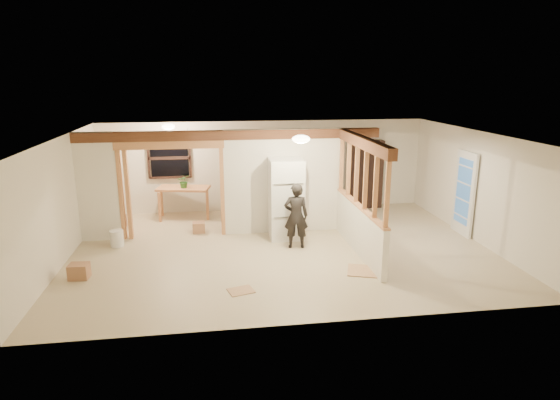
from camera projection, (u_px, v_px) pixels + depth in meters
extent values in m
cube|color=#BCAA8C|center=(282.00, 249.00, 10.31)|extent=(9.00, 6.50, 0.01)
cube|color=white|center=(282.00, 135.00, 9.67)|extent=(9.00, 6.50, 0.01)
cube|color=silver|center=(265.00, 166.00, 13.10)|extent=(9.00, 0.01, 2.50)
cube|color=silver|center=(315.00, 247.00, 6.88)|extent=(9.00, 0.01, 2.50)
cube|color=silver|center=(60.00, 202.00, 9.36)|extent=(0.01, 6.50, 2.50)
cube|color=silver|center=(478.00, 187.00, 10.62)|extent=(0.01, 6.50, 2.50)
cube|color=silver|center=(98.00, 187.00, 10.57)|extent=(0.90, 0.12, 2.50)
cube|color=silver|center=(283.00, 181.00, 11.16)|extent=(2.80, 0.12, 2.50)
cube|color=tan|center=(172.00, 191.00, 10.84)|extent=(2.46, 0.14, 2.20)
cube|color=brown|center=(231.00, 135.00, 10.71)|extent=(7.00, 0.18, 0.22)
cube|color=brown|center=(363.00, 142.00, 9.54)|extent=(0.18, 3.30, 0.22)
cube|color=silver|center=(359.00, 230.00, 10.02)|extent=(0.12, 3.20, 1.00)
cube|color=tan|center=(361.00, 177.00, 9.72)|extent=(0.14, 3.20, 1.32)
cube|color=black|center=(169.00, 158.00, 12.58)|extent=(1.12, 0.10, 1.10)
cube|color=white|center=(464.00, 193.00, 11.05)|extent=(0.12, 0.86, 2.00)
ellipsoid|color=#FFEABF|center=(301.00, 139.00, 9.24)|extent=(0.36, 0.36, 0.16)
ellipsoid|color=#FFEABF|center=(168.00, 127.00, 11.52)|extent=(0.32, 0.32, 0.14)
ellipsoid|color=#FFD88C|center=(188.00, 142.00, 11.00)|extent=(0.07, 0.07, 0.07)
cube|color=white|center=(286.00, 199.00, 10.83)|extent=(0.77, 0.75, 1.86)
imported|color=black|center=(296.00, 216.00, 10.22)|extent=(0.56, 0.40, 1.46)
cube|color=tan|center=(184.00, 203.00, 12.47)|extent=(1.45, 0.93, 0.84)
imported|color=#386A29|center=(184.00, 181.00, 12.24)|extent=(0.34, 0.30, 0.36)
cylinder|color=maroon|center=(115.00, 218.00, 11.51)|extent=(0.59, 0.59, 0.59)
cube|color=black|center=(365.00, 174.00, 13.34)|extent=(0.97, 0.32, 1.94)
cylinder|color=silver|center=(117.00, 238.00, 10.41)|extent=(0.35, 0.35, 0.37)
cube|color=#A4714F|center=(199.00, 227.00, 11.36)|extent=(0.31, 0.26, 0.26)
cube|color=#A4714F|center=(119.00, 220.00, 11.88)|extent=(0.41, 0.41, 0.30)
cube|color=#A4714F|center=(79.00, 271.00, 8.77)|extent=(0.37, 0.31, 0.29)
cube|color=tan|center=(363.00, 271.00, 9.11)|extent=(0.75, 0.75, 0.02)
cube|color=tan|center=(241.00, 291.00, 8.28)|extent=(0.51, 0.45, 0.01)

